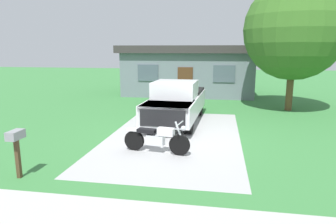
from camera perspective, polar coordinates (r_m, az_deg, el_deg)
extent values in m
plane|color=#397C3E|center=(11.64, 1.18, -4.60)|extent=(80.00, 80.00, 0.00)
cube|color=#AAAAAA|center=(11.64, 1.18, -4.58)|extent=(4.91, 8.77, 0.01)
cube|color=#B2B2AD|center=(6.24, -7.56, -19.99)|extent=(36.00, 1.80, 0.01)
cylinder|color=black|center=(9.56, 2.17, -6.20)|extent=(0.67, 0.22, 0.66)
cylinder|color=black|center=(10.09, -6.34, -5.31)|extent=(0.67, 0.22, 0.66)
cube|color=silver|center=(9.78, -2.34, -5.24)|extent=(0.59, 0.34, 0.32)
cube|color=silver|center=(9.58, -0.39, -3.72)|extent=(0.55, 0.34, 0.24)
cube|color=black|center=(9.81, -3.99, -3.50)|extent=(0.64, 0.37, 0.12)
cube|color=silver|center=(9.99, -6.38, -3.28)|extent=(0.51, 0.27, 0.08)
cylinder|color=silver|center=(9.46, 2.19, -4.07)|extent=(0.34, 0.11, 0.77)
cylinder|color=silver|center=(9.37, 2.21, -2.19)|extent=(0.15, 0.70, 0.04)
sphere|color=silver|center=(9.38, 2.90, -3.07)|extent=(0.16, 0.16, 0.16)
cylinder|color=black|center=(11.95, 3.89, -2.11)|extent=(0.34, 0.85, 0.84)
cylinder|color=black|center=(12.29, -3.69, -1.72)|extent=(0.34, 0.85, 0.84)
cylinder|color=black|center=(15.34, 5.85, 0.95)|extent=(0.34, 0.85, 0.84)
cylinder|color=black|center=(15.61, -0.14, 1.20)|extent=(0.34, 0.85, 0.84)
cube|color=silver|center=(13.74, 1.66, 1.36)|extent=(2.27, 5.69, 0.80)
cube|color=silver|center=(11.90, 0.00, 1.21)|extent=(1.99, 1.99, 0.20)
cube|color=silver|center=(13.24, 1.35, 4.25)|extent=(1.89, 1.98, 0.70)
cube|color=#3F4C56|center=(12.47, 0.64, 3.33)|extent=(1.71, 0.24, 0.60)
cube|color=black|center=(15.21, 2.76, 3.31)|extent=(2.01, 2.49, 0.50)
cube|color=black|center=(11.08, -1.04, -1.17)|extent=(1.70, 0.18, 0.64)
cube|color=#4C3823|center=(8.76, -26.32, -7.64)|extent=(0.10, 0.10, 1.10)
cube|color=gray|center=(8.59, -26.68, -3.85)|extent=(0.26, 0.48, 0.22)
cylinder|color=brown|center=(17.66, 21.84, 4.19)|extent=(0.36, 0.36, 2.42)
sphere|color=#386924|center=(17.57, 22.62, 14.03)|extent=(5.20, 5.20, 5.20)
cube|color=slate|center=(22.73, 3.97, 7.23)|extent=(9.00, 5.00, 3.00)
cube|color=#383333|center=(22.66, 4.03, 11.64)|extent=(9.60, 5.60, 0.50)
cube|color=#4C2D19|center=(20.26, 3.22, 5.41)|extent=(1.00, 0.08, 2.10)
cube|color=#4C5966|center=(20.64, -3.78, 7.33)|extent=(1.40, 0.06, 1.10)
cube|color=#4C5966|center=(20.08, 10.46, 7.04)|extent=(1.40, 0.06, 1.10)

